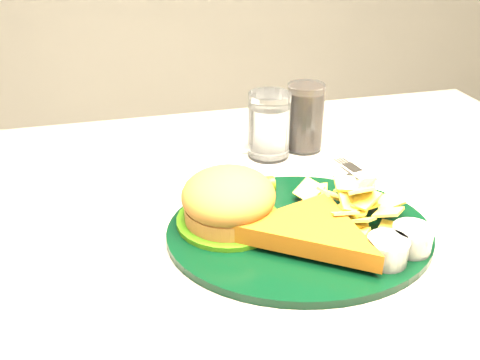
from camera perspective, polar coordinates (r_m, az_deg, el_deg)
The scene contains 5 objects.
dinner_plate at distance 0.70m, azimuth 6.48°, elevation -3.15°, with size 0.35×0.29×0.08m, color black, non-canonical shape.
water_glass at distance 0.91m, azimuth 3.13°, elevation 5.84°, with size 0.07×0.07×0.11m, color white.
cola_glass at distance 0.94m, azimuth 6.93°, elevation 6.64°, with size 0.06×0.06×0.12m, color black.
fork_napkin at distance 0.84m, azimuth 13.43°, elevation -0.79°, with size 0.12×0.15×0.01m, color white, non-canonical shape.
wrapped_straw at distance 0.94m, azimuth -0.03°, elevation 3.01°, with size 0.20×0.07×0.01m, color white, non-canonical shape.
Camera 1 is at (-0.18, -0.64, 1.15)m, focal length 40.00 mm.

